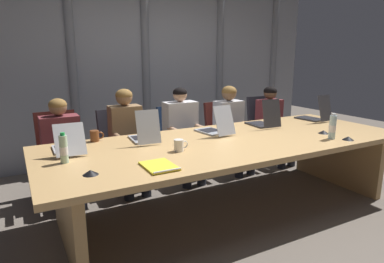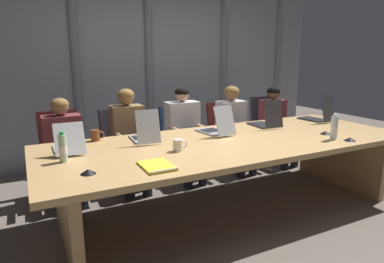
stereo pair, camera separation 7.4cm
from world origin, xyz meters
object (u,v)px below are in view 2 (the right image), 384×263
(laptop_right_end, at_px, (318,116))
(conference_mic_middle, at_px, (88,172))
(coffee_mug_far, at_px, (96,135))
(water_bottle_secondary, at_px, (63,148))
(laptop_left_mid, at_px, (145,135))
(spiral_notepad, at_px, (157,166))
(laptop_center, at_px, (216,128))
(office_chair_left_end, at_px, (64,165))
(person_right_mid, at_px, (235,123))
(person_right_end, at_px, (277,121))
(office_chair_right_mid, at_px, (227,143))
(person_left_end, at_px, (64,145))
(water_bottle_primary, at_px, (334,128))
(laptop_left_end, at_px, (68,145))
(person_center, at_px, (185,129))
(conference_mic_right_side, at_px, (326,133))
(office_chair_left_mid, at_px, (124,158))
(laptop_right_mid, at_px, (266,121))
(coffee_mug_near, at_px, (178,145))
(office_chair_center, at_px, (182,150))
(conference_mic_left_side, at_px, (350,139))
(person_left_mid, at_px, (129,134))
(office_chair_right_end, at_px, (269,137))

(laptop_right_end, height_order, conference_mic_middle, laptop_right_end)
(coffee_mug_far, bearing_deg, water_bottle_secondary, -122.82)
(laptop_left_mid, height_order, spiral_notepad, laptop_left_mid)
(laptop_center, xyz_separation_m, office_chair_left_end, (-1.45, 0.87, -0.45))
(person_right_mid, bearing_deg, person_right_end, 86.55)
(laptop_left_mid, bearing_deg, office_chair_right_mid, -56.53)
(person_left_end, height_order, water_bottle_primary, person_left_end)
(laptop_left_mid, height_order, office_chair_left_end, laptop_left_mid)
(coffee_mug_far, distance_m, spiral_notepad, 1.03)
(coffee_mug_far, bearing_deg, person_right_mid, 12.94)
(laptop_left_end, bearing_deg, person_center, -63.62)
(office_chair_right_mid, distance_m, person_left_end, 2.18)
(office_chair_left_end, bearing_deg, conference_mic_right_side, 55.82)
(office_chair_left_mid, xyz_separation_m, person_right_mid, (1.49, -0.16, 0.31))
(laptop_center, relative_size, person_center, 0.39)
(conference_mic_middle, distance_m, spiral_notepad, 0.49)
(laptop_left_mid, bearing_deg, office_chair_left_mid, 3.55)
(laptop_right_mid, height_order, coffee_mug_far, laptop_right_mid)
(laptop_left_mid, distance_m, spiral_notepad, 0.79)
(laptop_right_end, height_order, coffee_mug_near, laptop_right_end)
(office_chair_center, relative_size, conference_mic_left_side, 8.17)
(office_chair_left_end, height_order, water_bottle_secondary, water_bottle_secondary)
(laptop_center, xyz_separation_m, water_bottle_primary, (0.89, -0.75, 0.06))
(office_chair_center, bearing_deg, coffee_mug_near, -32.32)
(laptop_left_end, distance_m, office_chair_left_end, 0.95)
(laptop_left_end, relative_size, laptop_right_mid, 1.06)
(laptop_center, height_order, laptop_right_end, laptop_right_end)
(laptop_left_mid, height_order, person_left_mid, person_left_mid)
(office_chair_right_end, bearing_deg, person_left_end, -85.19)
(laptop_left_mid, distance_m, laptop_right_mid, 1.47)
(person_right_end, bearing_deg, laptop_right_end, 0.29)
(laptop_right_mid, bearing_deg, coffee_mug_near, 112.82)
(person_left_mid, bearing_deg, laptop_right_end, 74.09)
(person_left_end, height_order, person_left_mid, person_left_mid)
(laptop_right_end, relative_size, office_chair_left_mid, 0.48)
(laptop_right_mid, xyz_separation_m, coffee_mug_far, (-1.89, 0.23, -0.01))
(office_chair_center, xyz_separation_m, spiral_notepad, (-0.95, -1.59, 0.41))
(laptop_center, relative_size, coffee_mug_near, 3.45)
(office_chair_left_end, bearing_deg, laptop_left_end, -6.09)
(person_left_mid, bearing_deg, coffee_mug_near, 6.33)
(water_bottle_secondary, distance_m, conference_mic_right_side, 2.57)
(office_chair_left_mid, height_order, conference_mic_left_side, office_chair_left_mid)
(office_chair_left_mid, distance_m, conference_mic_left_side, 2.50)
(person_left_mid, bearing_deg, conference_mic_middle, -26.07)
(laptop_left_mid, relative_size, laptop_center, 0.95)
(water_bottle_secondary, bearing_deg, water_bottle_primary, -10.65)
(laptop_left_mid, xyz_separation_m, coffee_mug_far, (-0.42, 0.23, -0.01))
(water_bottle_primary, xyz_separation_m, coffee_mug_far, (-2.09, 1.01, -0.06))
(laptop_center, relative_size, laptop_right_mid, 1.09)
(laptop_right_end, height_order, coffee_mug_far, laptop_right_end)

